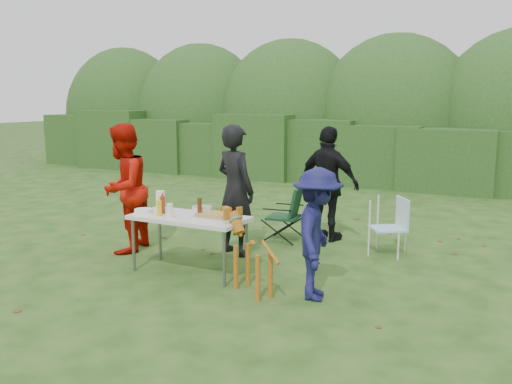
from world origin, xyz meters
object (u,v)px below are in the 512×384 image
at_px(lawn_chair, 388,226).
at_px(beer_bottle, 200,207).
at_px(dog, 253,255).
at_px(paper_towel_roll, 160,201).
at_px(mustard_bottle, 159,208).
at_px(ketchup_bottle, 163,205).
at_px(person_cook, 235,190).
at_px(camping_chair, 283,214).
at_px(child, 317,234).
at_px(folding_table, 189,220).
at_px(person_red_jacket, 123,188).
at_px(person_black_puffy, 328,184).

xyz_separation_m(lawn_chair, beer_bottle, (-1.91, -1.95, 0.45)).
distance_m(dog, paper_towel_roll, 1.72).
distance_m(mustard_bottle, ketchup_bottle, 0.17).
distance_m(person_cook, mustard_bottle, 1.26).
bearing_deg(person_cook, camping_chair, -88.46).
xyz_separation_m(camping_chair, mustard_bottle, (-0.76, -2.14, 0.41)).
xyz_separation_m(mustard_bottle, paper_towel_roll, (-0.21, 0.30, 0.03)).
distance_m(dog, camping_chair, 2.36).
bearing_deg(person_cook, child, 165.95).
height_order(folding_table, lawn_chair, lawn_chair).
bearing_deg(person_red_jacket, mustard_bottle, 47.69).
bearing_deg(person_red_jacket, camping_chair, 116.33).
relative_size(folding_table, person_cook, 0.81).
height_order(person_red_jacket, lawn_chair, person_red_jacket).
distance_m(person_cook, camping_chair, 1.13).
bearing_deg(paper_towel_roll, person_red_jacket, 163.33).
relative_size(mustard_bottle, paper_towel_roll, 0.77).
relative_size(person_red_jacket, mustard_bottle, 9.31).
bearing_deg(person_cook, lawn_chair, -133.86).
xyz_separation_m(beer_bottle, paper_towel_roll, (-0.69, 0.11, 0.01)).
bearing_deg(camping_chair, beer_bottle, 73.78).
xyz_separation_m(folding_table, person_black_puffy, (1.03, 2.33, 0.21)).
relative_size(person_black_puffy, paper_towel_roll, 6.91).
distance_m(camping_chair, ketchup_bottle, 2.19).
xyz_separation_m(child, lawn_chair, (0.29, 2.09, -0.32)).
height_order(lawn_chair, paper_towel_roll, paper_towel_roll).
height_order(mustard_bottle, beer_bottle, beer_bottle).
height_order(folding_table, camping_chair, camping_chair).
distance_m(folding_table, person_red_jacket, 1.47).
bearing_deg(beer_bottle, person_cook, 92.27).
height_order(child, paper_towel_roll, child).
bearing_deg(paper_towel_roll, person_black_puffy, 54.48).
height_order(dog, ketchup_bottle, ketchup_bottle).
xyz_separation_m(person_red_jacket, child, (3.17, -0.50, -0.20)).
bearing_deg(ketchup_bottle, beer_bottle, 4.19).
distance_m(dog, beer_bottle, 1.06).
relative_size(folding_table, dog, 1.58).
height_order(child, camping_chair, child).
bearing_deg(folding_table, ketchup_bottle, -177.63).
xyz_separation_m(child, paper_towel_roll, (-2.32, 0.25, 0.13)).
relative_size(ketchup_bottle, paper_towel_roll, 0.85).
bearing_deg(camping_chair, dog, 97.76).
height_order(mustard_bottle, ketchup_bottle, ketchup_bottle).
bearing_deg(paper_towel_roll, camping_chair, 62.11).
xyz_separation_m(person_red_jacket, paper_towel_roll, (0.85, -0.25, -0.06)).
height_order(person_black_puffy, beer_bottle, person_black_puffy).
height_order(lawn_chair, mustard_bottle, mustard_bottle).
distance_m(person_cook, person_red_jacket, 1.63).
xyz_separation_m(lawn_chair, mustard_bottle, (-2.39, -2.14, 0.43)).
height_order(child, mustard_bottle, child).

